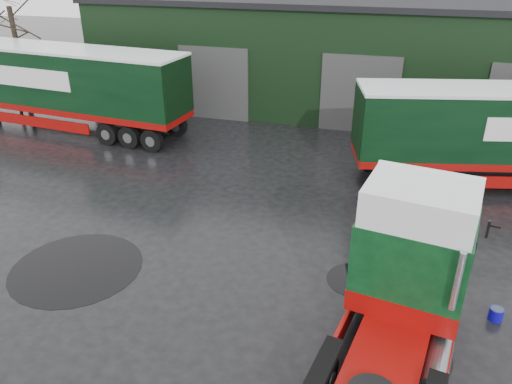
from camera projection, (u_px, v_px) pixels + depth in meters
ground at (239, 273)px, 15.13m from camera, size 100.00×100.00×0.00m
warehouse at (371, 50)px, 30.41m from camera, size 32.40×12.40×6.30m
hero_tractor at (396, 303)px, 10.59m from camera, size 3.95×7.14×4.20m
trailer_left at (63, 89)px, 26.01m from camera, size 14.25×4.16×4.36m
lorry_right at (508, 138)px, 19.84m from camera, size 15.75×6.22×4.09m
wash_bucket at (496, 314)px, 13.19m from camera, size 0.45×0.45×0.34m
tree_left at (16, 38)px, 27.84m from camera, size 4.40×4.40×8.50m
tree_back_a at (283, 3)px, 40.31m from camera, size 4.40×4.40×9.50m
tree_back_b at (494, 23)px, 36.72m from camera, size 4.40×4.40×7.50m
puddle_0 at (77, 268)px, 15.37m from camera, size 4.01×4.01×0.01m
puddle_1 at (356, 280)px, 14.81m from camera, size 1.76×1.76×0.01m
puddle_3 at (413, 355)px, 12.10m from camera, size 1.85×1.85×0.01m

